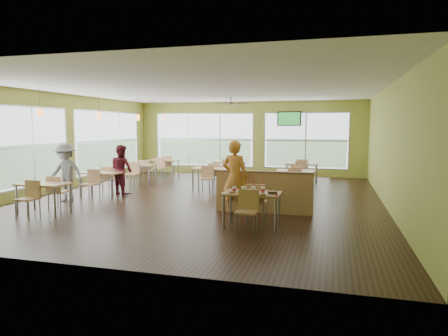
{
  "coord_description": "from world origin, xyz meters",
  "views": [
    {
      "loc": [
        3.62,
        -11.15,
        2.14
      ],
      "look_at": [
        0.96,
        -1.46,
        1.08
      ],
      "focal_mm": 32.0,
      "sensor_mm": 36.0,
      "label": 1
    }
  ],
  "objects": [
    {
      "name": "main_table",
      "position": [
        2.0,
        -3.0,
        0.63
      ],
      "size": [
        1.22,
        1.52,
        0.87
      ],
      "color": "tan",
      "rests_on": "floor"
    },
    {
      "name": "cup_red_far",
      "position": [
        2.24,
        -3.05,
        0.82
      ],
      "size": [
        0.1,
        0.1,
        0.35
      ],
      "color": "white",
      "rests_on": "main_table"
    },
    {
      "name": "cup_red_near",
      "position": [
        2.04,
        -3.06,
        0.82
      ],
      "size": [
        0.1,
        0.1,
        0.34
      ],
      "color": "white",
      "rests_on": "main_table"
    },
    {
      "name": "half_wall_divider",
      "position": [
        2.0,
        -1.55,
        0.52
      ],
      "size": [
        2.4,
        0.14,
        1.04
      ],
      "color": "tan",
      "rests_on": "floor"
    },
    {
      "name": "ceiling_fan",
      "position": [
        -0.0,
        3.0,
        2.95
      ],
      "size": [
        1.25,
        1.25,
        0.29
      ],
      "color": "#2D2119",
      "rests_on": "ceiling"
    },
    {
      "name": "window_bays",
      "position": [
        -2.65,
        3.08,
        1.48
      ],
      "size": [
        9.24,
        10.24,
        2.38
      ],
      "color": "white",
      "rests_on": "room"
    },
    {
      "name": "wrapper_right",
      "position": [
        2.29,
        -3.3,
        0.77
      ],
      "size": [
        0.19,
        0.17,
        0.04
      ],
      "primitive_type": "ellipsoid",
      "rotation": [
        0.0,
        0.0,
        0.28
      ],
      "color": "#977849",
      "rests_on": "main_table"
    },
    {
      "name": "pendant_lights",
      "position": [
        -3.2,
        0.68,
        2.45
      ],
      "size": [
        0.11,
        7.31,
        0.86
      ],
      "color": "#2D2119",
      "rests_on": "ceiling"
    },
    {
      "name": "patron_grey",
      "position": [
        -3.68,
        -1.5,
        0.83
      ],
      "size": [
        1.1,
        0.66,
        1.66
      ],
      "primitive_type": "imported",
      "rotation": [
        0.0,
        0.0,
        0.04
      ],
      "color": "slate",
      "rests_on": "floor"
    },
    {
      "name": "wrapper_mid",
      "position": [
        1.99,
        -2.91,
        0.77
      ],
      "size": [
        0.19,
        0.17,
        0.05
      ],
      "primitive_type": "ellipsoid",
      "rotation": [
        0.0,
        0.0,
        -0.0
      ],
      "color": "#977849",
      "rests_on": "main_table"
    },
    {
      "name": "man_plaid",
      "position": [
        1.35,
        -1.85,
        0.9
      ],
      "size": [
        0.74,
        0.57,
        1.8
      ],
      "primitive_type": "imported",
      "rotation": [
        0.0,
        0.0,
        2.92
      ],
      "color": "#CB4816",
      "rests_on": "floor"
    },
    {
      "name": "tv_backwall",
      "position": [
        1.8,
        5.9,
        2.45
      ],
      "size": [
        1.0,
        0.07,
        0.6
      ],
      "color": "black",
      "rests_on": "wall_back"
    },
    {
      "name": "food_basket",
      "position": [
        2.44,
        -3.03,
        0.78
      ],
      "size": [
        0.23,
        0.23,
        0.05
      ],
      "color": "black",
      "rests_on": "main_table"
    },
    {
      "name": "ketchup_cup",
      "position": [
        2.55,
        -3.24,
        0.76
      ],
      "size": [
        0.06,
        0.06,
        0.03
      ],
      "primitive_type": "cylinder",
      "color": "maroon",
      "rests_on": "main_table"
    },
    {
      "name": "cup_yellow",
      "position": [
        1.85,
        -3.12,
        0.82
      ],
      "size": [
        0.1,
        0.1,
        0.36
      ],
      "color": "white",
      "rests_on": "main_table"
    },
    {
      "name": "dining_tables",
      "position": [
        -1.05,
        1.71,
        0.63
      ],
      "size": [
        6.92,
        8.72,
        0.87
      ],
      "color": "tan",
      "rests_on": "floor"
    },
    {
      "name": "patron_maroon",
      "position": [
        -2.76,
        -0.03,
        0.78
      ],
      "size": [
        0.93,
        0.85,
        1.56
      ],
      "primitive_type": "imported",
      "rotation": [
        0.0,
        0.0,
        2.72
      ],
      "color": "maroon",
      "rests_on": "floor"
    },
    {
      "name": "cup_blue",
      "position": [
        1.65,
        -3.16,
        0.82
      ],
      "size": [
        0.1,
        0.1,
        0.35
      ],
      "color": "white",
      "rests_on": "main_table"
    },
    {
      "name": "room",
      "position": [
        0.0,
        0.0,
        1.6
      ],
      "size": [
        12.0,
        12.04,
        3.2
      ],
      "color": "black",
      "rests_on": "ground"
    },
    {
      "name": "wrapper_left",
      "position": [
        1.61,
        -3.19,
        0.77
      ],
      "size": [
        0.17,
        0.16,
        0.04
      ],
      "primitive_type": "ellipsoid",
      "rotation": [
        0.0,
        0.0,
        0.1
      ],
      "color": "#977849",
      "rests_on": "main_table"
    }
  ]
}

